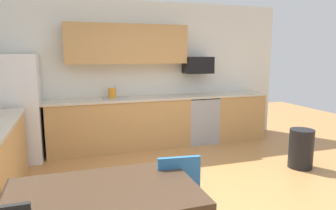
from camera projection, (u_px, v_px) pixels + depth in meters
ground_plane at (194, 200)px, 3.69m from camera, size 12.00×12.00×0.00m
wall_back at (141, 74)px, 5.95m from camera, size 5.80×0.10×2.70m
cabinet_run_back at (120, 125)px, 5.62m from camera, size 2.53×0.60×0.90m
cabinet_run_back_right at (235, 116)px, 6.36m from camera, size 1.02×0.60×0.90m
countertop_back at (146, 98)px, 5.69m from camera, size 4.80×0.64×0.04m
upper_cabinets_back at (127, 44)px, 5.56m from camera, size 2.20×0.34×0.70m
refrigerator at (15, 109)px, 4.95m from camera, size 0.76×0.70×1.72m
oven_range at (199, 119)px, 6.10m from camera, size 0.60×0.60×0.91m
microwave at (198, 65)px, 6.02m from camera, size 0.54×0.36×0.32m
sink_basin at (117, 102)px, 5.53m from camera, size 0.48×0.40×0.14m
sink_faucet at (115, 92)px, 5.67m from camera, size 0.02×0.02×0.24m
dining_table at (103, 198)px, 2.28m from camera, size 1.40×0.90×0.75m
chair_near_table at (182, 200)px, 2.63m from camera, size 0.45×0.45×0.85m
trash_bin at (301, 149)px, 4.71m from camera, size 0.36×0.36×0.60m
kettle at (112, 94)px, 5.53m from camera, size 0.14×0.14×0.20m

